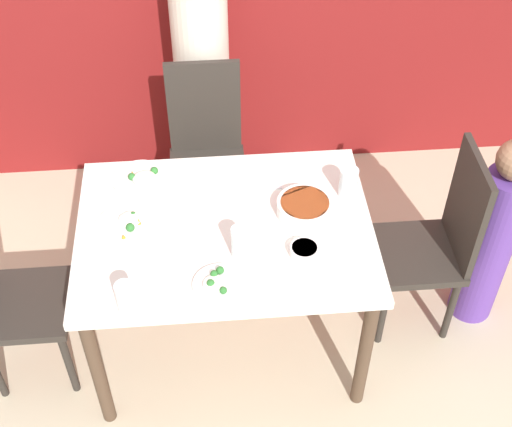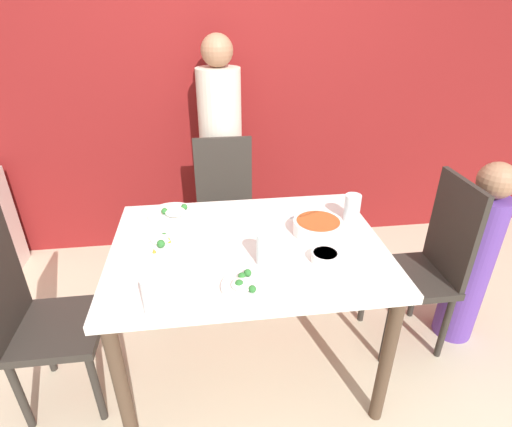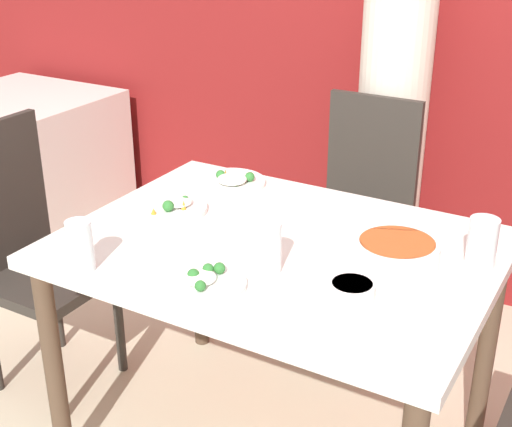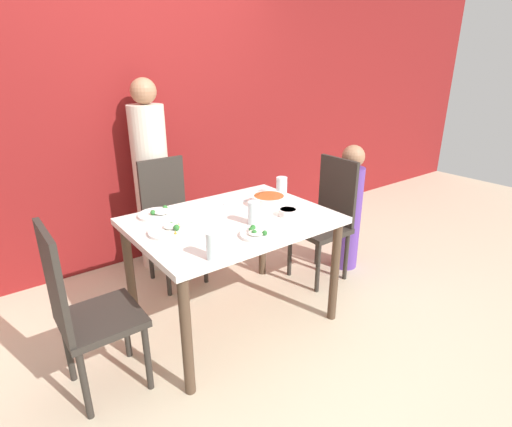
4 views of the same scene
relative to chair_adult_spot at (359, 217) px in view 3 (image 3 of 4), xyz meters
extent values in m
cube|color=silver|center=(0.06, -0.81, 0.23)|extent=(1.26, 0.93, 0.04)
cylinder|color=#4C3828|center=(-0.51, -1.21, -0.16)|extent=(0.06, 0.06, 0.74)
cylinder|color=#4C3828|center=(-0.51, -0.41, -0.16)|extent=(0.06, 0.06, 0.74)
cylinder|color=#4C3828|center=(0.63, -0.41, -0.16)|extent=(0.06, 0.06, 0.74)
cube|color=#2D2823|center=(0.00, -0.08, -0.09)|extent=(0.40, 0.40, 0.04)
cube|color=#2D2823|center=(0.00, 0.11, 0.20)|extent=(0.38, 0.03, 0.55)
cylinder|color=#2D2823|center=(-0.17, -0.24, -0.32)|extent=(0.04, 0.04, 0.42)
cylinder|color=#2D2823|center=(0.17, -0.24, -0.32)|extent=(0.04, 0.04, 0.42)
cylinder|color=#2D2823|center=(-0.17, 0.09, -0.32)|extent=(0.04, 0.04, 0.42)
cylinder|color=#2D2823|center=(0.17, 0.09, -0.32)|extent=(0.04, 0.04, 0.42)
cube|color=#2D2823|center=(-0.84, -0.89, -0.09)|extent=(0.40, 0.40, 0.04)
cube|color=#2D2823|center=(-1.02, -0.89, 0.20)|extent=(0.03, 0.38, 0.55)
cylinder|color=#2D2823|center=(-0.67, -1.05, -0.32)|extent=(0.04, 0.04, 0.42)
cylinder|color=#2D2823|center=(-0.67, -0.72, -0.32)|extent=(0.04, 0.04, 0.42)
cylinder|color=#2D2823|center=(-1.00, -0.72, -0.32)|extent=(0.04, 0.04, 0.42)
cylinder|color=beige|center=(0.00, 0.31, 0.17)|extent=(0.29, 0.29, 1.40)
cylinder|color=white|center=(0.41, -0.76, 0.28)|extent=(0.24, 0.24, 0.07)
cylinder|color=#BC5123|center=(0.41, -0.76, 0.32)|extent=(0.21, 0.21, 0.01)
cylinder|color=white|center=(0.02, -1.14, 0.26)|extent=(0.21, 0.21, 0.02)
ellipsoid|color=white|center=(0.00, -1.14, 0.28)|extent=(0.09, 0.09, 0.02)
sphere|color=#2D702D|center=(0.04, -1.18, 0.28)|extent=(0.03, 0.03, 0.03)
sphere|color=#2D702D|center=(0.00, -1.10, 0.28)|extent=(0.03, 0.03, 0.03)
sphere|color=#2D702D|center=(-0.01, -1.15, 0.28)|extent=(0.03, 0.03, 0.03)
sphere|color=#2D702D|center=(0.03, -1.08, 0.28)|extent=(0.03, 0.03, 0.03)
cylinder|color=white|center=(-0.36, -0.79, 0.26)|extent=(0.26, 0.26, 0.02)
ellipsoid|color=white|center=(-0.34, -0.76, 0.28)|extent=(0.10, 0.10, 0.02)
cone|color=orange|center=(-0.30, -0.78, 0.28)|extent=(0.02, 0.02, 0.03)
sphere|color=#2D702D|center=(-0.33, -0.82, 0.29)|extent=(0.04, 0.04, 0.04)
sphere|color=#2D702D|center=(-0.32, -0.74, 0.28)|extent=(0.03, 0.03, 0.03)
cone|color=orange|center=(-0.36, -0.86, 0.28)|extent=(0.02, 0.02, 0.02)
cylinder|color=white|center=(-0.31, -0.49, 0.26)|extent=(0.25, 0.25, 0.02)
ellipsoid|color=white|center=(-0.28, -0.51, 0.28)|extent=(0.10, 0.10, 0.03)
sphere|color=#2D702D|center=(-0.34, -0.50, 0.28)|extent=(0.03, 0.03, 0.03)
sphere|color=#2D702D|center=(-0.24, -0.46, 0.28)|extent=(0.03, 0.03, 0.03)
cone|color=orange|center=(-0.34, -0.47, 0.28)|extent=(0.01, 0.01, 0.03)
sphere|color=#2D702D|center=(-0.26, -0.53, 0.28)|extent=(0.03, 0.03, 0.03)
cylinder|color=white|center=(0.37, -1.00, 0.27)|extent=(0.12, 0.12, 0.05)
cylinder|color=white|center=(0.37, -1.00, 0.29)|extent=(0.10, 0.10, 0.01)
cylinder|color=silver|center=(0.12, -0.97, 0.32)|extent=(0.07, 0.07, 0.14)
cylinder|color=silver|center=(0.61, -0.66, 0.32)|extent=(0.08, 0.08, 0.14)
cylinder|color=silver|center=(-0.33, -1.22, 0.32)|extent=(0.07, 0.07, 0.14)
cube|color=white|center=(0.55, -0.92, 0.25)|extent=(0.14, 0.14, 0.01)
cube|color=silver|center=(0.24, -0.58, 0.25)|extent=(0.18, 0.03, 0.01)
cube|color=silver|center=(-1.94, 0.08, -0.15)|extent=(0.83, 0.74, 0.76)
camera|label=1|loc=(0.02, -2.92, 2.41)|focal=50.00mm
camera|label=2|loc=(-0.11, -2.37, 1.25)|focal=28.00mm
camera|label=3|loc=(0.94, -2.48, 1.19)|focal=50.00mm
camera|label=4|loc=(-1.25, -2.81, 1.20)|focal=28.00mm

